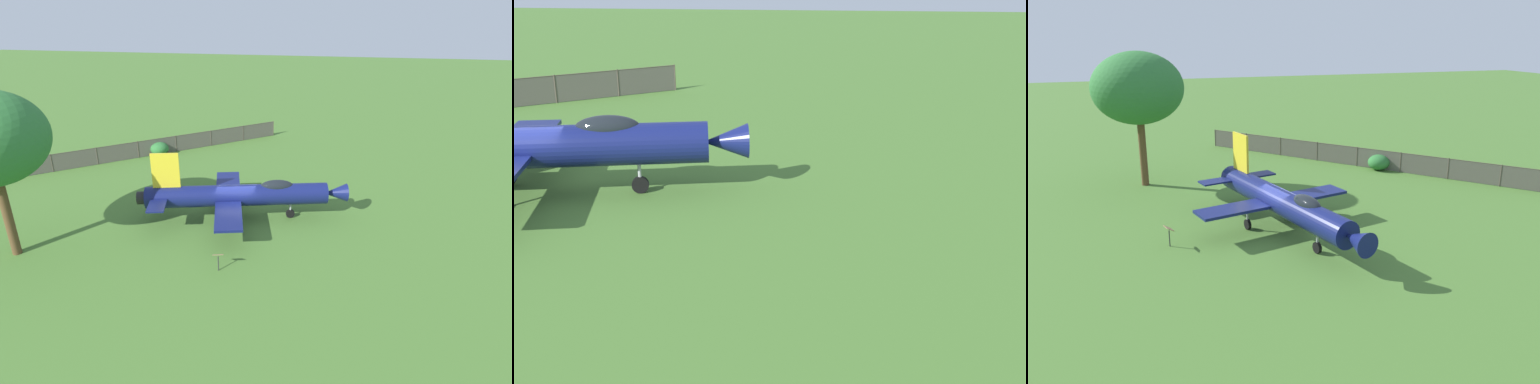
# 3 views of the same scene
# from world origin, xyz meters

# --- Properties ---
(ground_plane) EXTENTS (200.00, 200.00, 0.00)m
(ground_plane) POSITION_xyz_m (0.00, 0.00, 0.00)
(ground_plane) COLOR #47722D
(display_jet) EXTENTS (13.92, 9.39, 4.86)m
(display_jet) POSITION_xyz_m (-0.34, -0.09, 1.83)
(display_jet) COLOR #111951
(display_jet) RESTS_ON ground_plane
(shade_tree) EXTENTS (6.26, 6.43, 9.61)m
(shade_tree) POSITION_xyz_m (11.92, 6.66, 7.04)
(shade_tree) COLOR brown
(shade_tree) RESTS_ON ground_plane
(perimeter_fence) EXTENTS (23.24, 19.69, 1.65)m
(perimeter_fence) POSITION_xyz_m (12.14, -10.64, 0.88)
(perimeter_fence) COLOR #4C4238
(perimeter_fence) RESTS_ON ground_plane
(shrub_near_fence) EXTENTS (1.75, 1.82, 1.27)m
(shrub_near_fence) POSITION_xyz_m (10.49, -11.83, 0.63)
(shrub_near_fence) COLOR #2D7033
(shrub_near_fence) RESTS_ON ground_plane
(info_plaque) EXTENTS (0.68, 0.54, 1.14)m
(info_plaque) POSITION_xyz_m (-0.32, 6.21, 0.85)
(info_plaque) COLOR #333333
(info_plaque) RESTS_ON ground_plane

